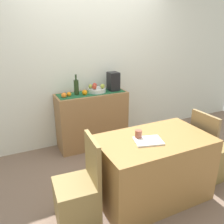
% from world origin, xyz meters
% --- Properties ---
extents(ground_plane, '(6.40, 6.40, 0.02)m').
position_xyz_m(ground_plane, '(0.00, 0.00, -0.01)').
color(ground_plane, '#7A6251').
rests_on(ground_plane, ground).
extents(room_wall_rear, '(6.40, 0.06, 2.70)m').
position_xyz_m(room_wall_rear, '(0.00, 1.18, 1.35)').
color(room_wall_rear, silver).
rests_on(room_wall_rear, ground).
extents(sideboard_console, '(1.10, 0.42, 0.88)m').
position_xyz_m(sideboard_console, '(-0.12, 0.92, 0.44)').
color(sideboard_console, olive).
rests_on(sideboard_console, ground).
extents(table_runner, '(1.03, 0.32, 0.01)m').
position_xyz_m(table_runner, '(-0.12, 0.92, 0.89)').
color(table_runner, '#1D5631').
rests_on(table_runner, sideboard_console).
extents(fruit_bowl, '(0.27, 0.27, 0.06)m').
position_xyz_m(fruit_bowl, '(-0.03, 0.92, 0.92)').
color(fruit_bowl, silver).
rests_on(fruit_bowl, table_runner).
extents(apple_front, '(0.07, 0.07, 0.07)m').
position_xyz_m(apple_front, '(-0.04, 0.98, 0.99)').
color(apple_front, '#BA352A').
rests_on(apple_front, fruit_bowl).
extents(apple_right, '(0.07, 0.07, 0.07)m').
position_xyz_m(apple_right, '(0.04, 0.87, 0.99)').
color(apple_right, olive).
rests_on(apple_right, fruit_bowl).
extents(apple_upper, '(0.06, 0.06, 0.06)m').
position_xyz_m(apple_upper, '(-0.12, 0.96, 0.98)').
color(apple_upper, '#96A641').
rests_on(apple_upper, fruit_bowl).
extents(apple_left, '(0.07, 0.07, 0.07)m').
position_xyz_m(apple_left, '(-0.09, 0.88, 0.99)').
color(apple_left, '#A83824').
rests_on(apple_left, fruit_bowl).
extents(wine_bottle, '(0.07, 0.07, 0.31)m').
position_xyz_m(wine_bottle, '(-0.36, 0.92, 1.00)').
color(wine_bottle, '#223519').
rests_on(wine_bottle, sideboard_console).
extents(coffee_maker, '(0.16, 0.18, 0.29)m').
position_xyz_m(coffee_maker, '(0.25, 0.92, 1.03)').
color(coffee_maker, black).
rests_on(coffee_maker, sideboard_console).
extents(orange_loose_mid, '(0.08, 0.08, 0.08)m').
position_xyz_m(orange_loose_mid, '(-0.25, 0.86, 0.92)').
color(orange_loose_mid, orange).
rests_on(orange_loose_mid, sideboard_console).
extents(orange_loose_near_bowl, '(0.08, 0.08, 0.08)m').
position_xyz_m(orange_loose_near_bowl, '(-0.57, 0.86, 0.92)').
color(orange_loose_near_bowl, orange).
rests_on(orange_loose_near_bowl, sideboard_console).
extents(orange_loose_far, '(0.07, 0.07, 0.07)m').
position_xyz_m(orange_loose_far, '(-0.48, 0.90, 0.92)').
color(orange_loose_far, orange).
rests_on(orange_loose_far, sideboard_console).
extents(dining_table, '(1.22, 0.73, 0.74)m').
position_xyz_m(dining_table, '(0.03, -0.54, 0.37)').
color(dining_table, olive).
rests_on(dining_table, ground).
extents(open_book, '(0.32, 0.28, 0.02)m').
position_xyz_m(open_book, '(-0.08, -0.58, 0.75)').
color(open_book, white).
rests_on(open_book, dining_table).
extents(coffee_cup, '(0.07, 0.07, 0.10)m').
position_xyz_m(coffee_cup, '(-0.13, -0.48, 0.79)').
color(coffee_cup, brown).
rests_on(coffee_cup, dining_table).
extents(chair_near_window, '(0.43, 0.43, 0.90)m').
position_xyz_m(chair_near_window, '(-0.84, -0.54, 0.27)').
color(chair_near_window, olive).
rests_on(chair_near_window, ground).
extents(chair_by_corner, '(0.41, 0.41, 0.90)m').
position_xyz_m(chair_by_corner, '(0.91, -0.54, 0.27)').
color(chair_by_corner, olive).
rests_on(chair_by_corner, ground).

